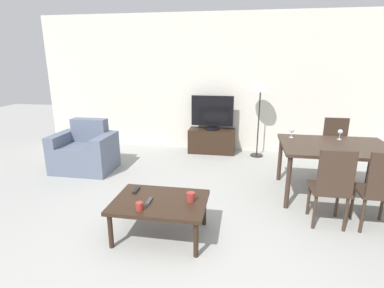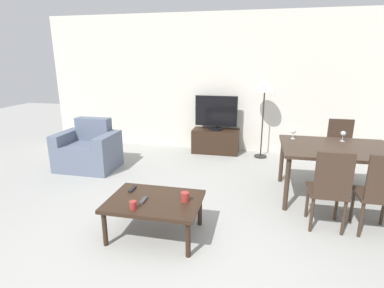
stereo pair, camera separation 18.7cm
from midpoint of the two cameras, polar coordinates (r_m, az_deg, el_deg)
name	(u,v)px [view 1 (the left image)]	position (r m, az deg, el deg)	size (l,w,h in m)	color
ground_plane	(183,278)	(2.85, -3.84, -24.22)	(18.00, 18.00, 0.00)	#9E9E99
wall_back	(222,84)	(6.11, 4.77, 11.33)	(7.57, 0.06, 2.70)	silver
armchair	(85,152)	(5.41, -20.64, -1.49)	(0.97, 0.72, 0.84)	slate
tv_stand	(212,141)	(6.05, 2.91, 0.60)	(0.92, 0.41, 0.47)	black
tv	(212,113)	(5.92, 2.98, 5.97)	(0.83, 0.29, 0.67)	black
coffee_table	(160,204)	(3.23, -7.81, -11.30)	(0.97, 0.70, 0.41)	black
dining_table	(336,150)	(4.39, 24.58, -1.12)	(1.41, 1.05, 0.73)	#38281E
dining_chair_near	(332,185)	(3.61, 23.71, -7.10)	(0.40, 0.40, 0.93)	#38281E
dining_chair_far	(336,145)	(5.27, 24.79, -0.15)	(0.40, 0.40, 0.93)	#38281E
dining_chair_near_right	(380,188)	(3.76, 31.06, -7.16)	(0.40, 0.40, 0.93)	#38281E
floor_lamp	(261,88)	(5.72, 12.03, 10.38)	(0.39, 0.39, 1.50)	black
remote_primary	(136,190)	(3.46, -12.13, -8.61)	(0.04, 0.15, 0.02)	black
remote_secondary	(149,201)	(3.19, -9.89, -10.70)	(0.04, 0.15, 0.02)	#38383D
cup_white_near	(139,206)	(3.04, -11.76, -11.57)	(0.07, 0.07, 0.08)	maroon
cup_colored_far	(191,197)	(3.14, -1.98, -10.05)	(0.09, 0.09, 0.10)	maroon
wine_glass_left	(340,132)	(4.68, 25.38, 1.99)	(0.07, 0.07, 0.15)	silver
wine_glass_center	(292,131)	(4.53, 17.37, 2.41)	(0.07, 0.07, 0.15)	silver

